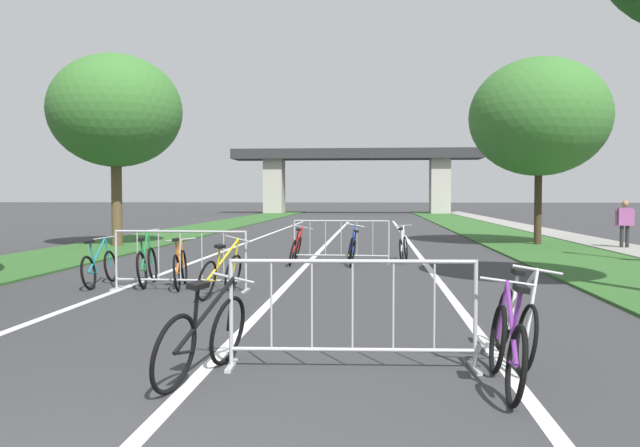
{
  "coord_description": "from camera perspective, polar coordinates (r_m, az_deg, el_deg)",
  "views": [
    {
      "loc": [
        1.59,
        -2.89,
        1.66
      ],
      "look_at": [
        0.4,
        11.51,
        1.03
      ],
      "focal_mm": 36.39,
      "sensor_mm": 36.0,
      "label": 1
    }
  ],
  "objects": [
    {
      "name": "lane_stripe_center",
      "position": [
        22.74,
        0.7,
        -1.69
      ],
      "size": [
        0.14,
        39.46,
        0.01
      ],
      "primitive_type": "cube",
      "color": "silver",
      "rests_on": "ground"
    },
    {
      "name": "lane_stripe_left_lane",
      "position": [
        23.11,
        -6.38,
        -1.63
      ],
      "size": [
        0.14,
        39.46,
        0.01
      ],
      "primitive_type": "cube",
      "color": "silver",
      "rests_on": "ground"
    },
    {
      "name": "bicycle_purple_2",
      "position": [
        5.86,
        16.12,
        -10.36
      ],
      "size": [
        0.49,
        1.63,
        0.93
      ],
      "rotation": [
        0.0,
        0.0,
        -0.04
      ],
      "color": "black",
      "rests_on": "ground"
    },
    {
      "name": "bicycle_red_0",
      "position": [
        15.68,
        -2.15,
        -2.26
      ],
      "size": [
        0.52,
        1.7,
        0.94
      ],
      "rotation": [
        0.0,
        0.0,
        -0.0
      ],
      "color": "black",
      "rests_on": "ground"
    },
    {
      "name": "grass_verge_left",
      "position": [
        31.95,
        -10.47,
        -0.48
      ],
      "size": [
        3.18,
        68.2,
        0.05
      ],
      "primitive_type": "cube",
      "color": "#2D5B26",
      "rests_on": "ground"
    },
    {
      "name": "bicycle_white_5",
      "position": [
        6.86,
        16.77,
        -8.38
      ],
      "size": [
        0.46,
        1.68,
        1.02
      ],
      "rotation": [
        0.0,
        0.0,
        3.14
      ],
      "color": "black",
      "rests_on": "ground"
    },
    {
      "name": "sidewalk_path_right",
      "position": [
        31.76,
        18.58,
        -0.56
      ],
      "size": [
        1.64,
        68.2,
        0.08
      ],
      "primitive_type": "cube",
      "color": "gray",
      "rests_on": "ground"
    },
    {
      "name": "bicycle_blue_1",
      "position": [
        15.44,
        2.82,
        -2.32
      ],
      "size": [
        0.48,
        1.61,
        0.99
      ],
      "rotation": [
        0.0,
        0.0,
        0.1
      ],
      "color": "black",
      "rests_on": "ground"
    },
    {
      "name": "crowd_barrier_second",
      "position": [
        11.57,
        -12.19,
        -3.21
      ],
      "size": [
        2.4,
        0.51,
        1.05
      ],
      "rotation": [
        0.0,
        0.0,
        -0.03
      ],
      "color": "#ADADB2",
      "rests_on": "ground"
    },
    {
      "name": "crowd_barrier_nearest",
      "position": [
        6.25,
        2.87,
        -7.99
      ],
      "size": [
        2.41,
        0.55,
        1.05
      ],
      "rotation": [
        0.0,
        0.0,
        0.05
      ],
      "color": "#ADADB2",
      "rests_on": "ground"
    },
    {
      "name": "bicycle_teal_7",
      "position": [
        12.57,
        -18.81,
        -3.64
      ],
      "size": [
        0.44,
        1.69,
        0.9
      ],
      "rotation": [
        0.0,
        0.0,
        0.04
      ],
      "color": "black",
      "rests_on": "ground"
    },
    {
      "name": "tree_left_oak_near",
      "position": [
        21.94,
        -17.54,
        9.4
      ],
      "size": [
        4.2,
        4.2,
        6.14
      ],
      "color": "brown",
      "rests_on": "ground"
    },
    {
      "name": "crowd_barrier_third",
      "position": [
        15.94,
        1.87,
        -1.6
      ],
      "size": [
        2.41,
        0.57,
        1.05
      ],
      "rotation": [
        0.0,
        0.0,
        -0.06
      ],
      "color": "#ADADB2",
      "rests_on": "ground"
    },
    {
      "name": "bicycle_yellow_3",
      "position": [
        10.78,
        -8.7,
        -4.39
      ],
      "size": [
        0.68,
        1.73,
        0.97
      ],
      "rotation": [
        0.0,
        0.0,
        -0.17
      ],
      "color": "black",
      "rests_on": "ground"
    },
    {
      "name": "bicycle_silver_8",
      "position": [
        16.37,
        7.34,
        -2.11
      ],
      "size": [
        0.42,
        1.7,
        0.91
      ],
      "rotation": [
        0.0,
        0.0,
        -0.14
      ],
      "color": "black",
      "rests_on": "ground"
    },
    {
      "name": "overpass_bridge",
      "position": [
        59.34,
        3.2,
        5.11
      ],
      "size": [
        22.49,
        3.77,
        5.85
      ],
      "color": "#2D2D30",
      "rests_on": "ground"
    },
    {
      "name": "bicycle_green_9",
      "position": [
        12.38,
        -14.97,
        -3.55
      ],
      "size": [
        0.54,
        1.63,
        1.02
      ],
      "rotation": [
        0.0,
        0.0,
        0.14
      ],
      "color": "black",
      "rests_on": "ground"
    },
    {
      "name": "pedestrian_in_red_jacket",
      "position": [
        21.73,
        25.23,
        0.29
      ],
      "size": [
        0.55,
        0.29,
        1.51
      ],
      "rotation": [
        0.0,
        0.0,
        -0.09
      ],
      "color": "#262628",
      "rests_on": "ground"
    },
    {
      "name": "tree_right_pine_near",
      "position": [
        22.64,
        18.72,
        8.86
      ],
      "size": [
        4.54,
        4.54,
        6.15
      ],
      "color": "#3D2D1E",
      "rests_on": "ground"
    },
    {
      "name": "bicycle_orange_4",
      "position": [
        11.95,
        -12.19,
        -3.78
      ],
      "size": [
        0.58,
        1.63,
        0.91
      ],
      "rotation": [
        0.0,
        0.0,
        0.17
      ],
      "color": "black",
      "rests_on": "ground"
    },
    {
      "name": "bicycle_black_6",
      "position": [
        6.02,
        -10.21,
        -9.82
      ],
      "size": [
        0.68,
        1.65,
        0.92
      ],
      "rotation": [
        0.0,
        0.0,
        -0.24
      ],
      "color": "black",
      "rests_on": "ground"
    },
    {
      "name": "lane_stripe_right_lane",
      "position": [
        22.72,
        7.91,
        -1.71
      ],
      "size": [
        0.14,
        39.46,
        0.01
      ],
      "primitive_type": "cube",
      "color": "silver",
      "rests_on": "ground"
    },
    {
      "name": "grass_verge_right",
      "position": [
        31.27,
        14.28,
        -0.58
      ],
      "size": [
        3.18,
        68.2,
        0.05
      ],
      "primitive_type": "cube",
      "color": "#2D5B26",
      "rests_on": "ground"
    }
  ]
}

